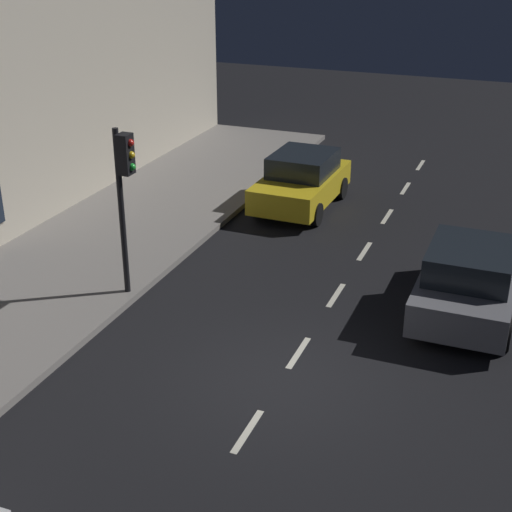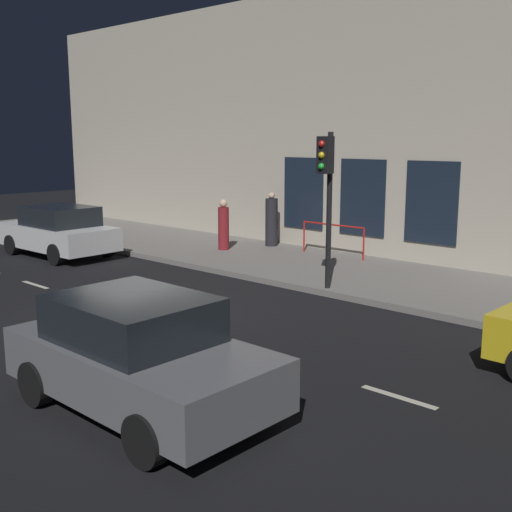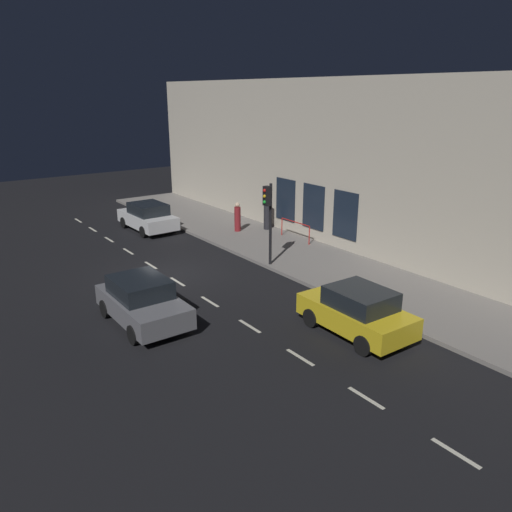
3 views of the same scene
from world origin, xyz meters
name	(u,v)px [view 2 (image 2 of 3)]	position (x,y,z in m)	size (l,w,h in m)	color
ground_plane	(136,316)	(0.00, 0.00, 0.00)	(60.00, 60.00, 0.00)	black
sidewalk	(317,268)	(6.25, 0.00, 0.07)	(4.50, 32.00, 0.15)	gray
building_facade	(371,123)	(8.80, 0.00, 4.11)	(0.65, 32.00, 8.23)	beige
lane_centre_line	(167,325)	(0.00, -1.00, 0.00)	(0.12, 27.20, 0.01)	beige
traffic_light	(327,179)	(4.13, -1.83, 2.73)	(0.47, 0.32, 3.66)	black
parked_car_0	(139,355)	(-2.77, -3.80, 0.79)	(2.00, 3.98, 1.58)	slate
parked_car_1	(59,231)	(2.54, 7.33, 0.79)	(2.06, 4.18, 1.58)	silver
pedestrian_0	(224,226)	(6.27, 3.74, 0.90)	(0.49, 0.49, 1.61)	maroon
pedestrian_1	(272,221)	(7.86, 3.10, 0.96)	(0.42, 0.42, 1.77)	#232328
red_railing	(333,232)	(7.72, 0.52, 0.88)	(0.05, 2.25, 0.97)	red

